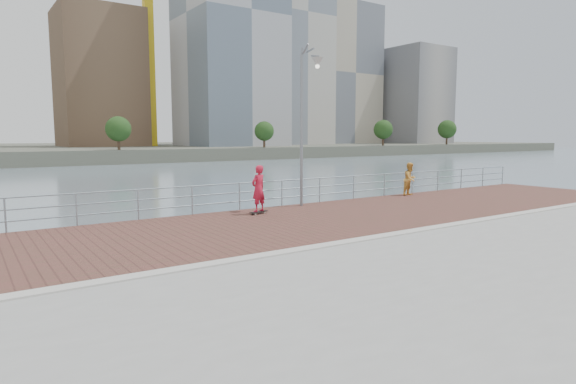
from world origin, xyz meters
TOP-DOWN VIEW (x-y plane):
  - water at (0.00, 0.00)m, footprint 400.00×400.00m
  - seawall at (0.00, -5.00)m, footprint 40.00×24.00m
  - brick_lane at (0.00, 3.60)m, footprint 40.00×6.80m
  - curb at (0.00, 0.00)m, footprint 40.00×0.40m
  - far_shore at (0.00, 122.50)m, footprint 320.00×95.00m
  - guardrail at (0.00, 7.00)m, footprint 39.06×0.06m
  - street_lamp at (3.75, 6.03)m, footprint 0.47×1.36m
  - skateboard at (1.13, 5.67)m, footprint 0.85×0.44m
  - skateboarder at (1.13, 5.67)m, footprint 0.75×0.60m
  - bystander at (10.40, 6.37)m, footprint 0.89×0.75m
  - tower_crane at (27.36, 104.00)m, footprint 47.00×2.00m
  - skyline at (31.18, 104.30)m, footprint 233.00×41.00m
  - shoreline_trees at (22.00, 77.00)m, footprint 169.96×5.12m

SIDE VIEW (x-z plane):
  - water at x=0.00m, z-range -2.00..-2.00m
  - seawall at x=0.00m, z-range -2.00..0.00m
  - far_shore at x=0.00m, z-range -2.00..0.50m
  - brick_lane at x=0.00m, z-range 0.00..0.02m
  - curb at x=0.00m, z-range 0.00..0.06m
  - skateboard at x=1.13m, z-range 0.05..0.14m
  - guardrail at x=0.00m, z-range 0.13..1.25m
  - bystander at x=10.40m, z-range 0.02..1.67m
  - skateboarder at x=1.13m, z-range 0.10..1.89m
  - shoreline_trees at x=22.00m, z-range 1.01..7.84m
  - street_lamp at x=3.75m, z-range 1.35..7.77m
  - skyline at x=31.18m, z-range -11.10..60.63m
  - tower_crane at x=27.36m, z-range 8.15..58.85m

